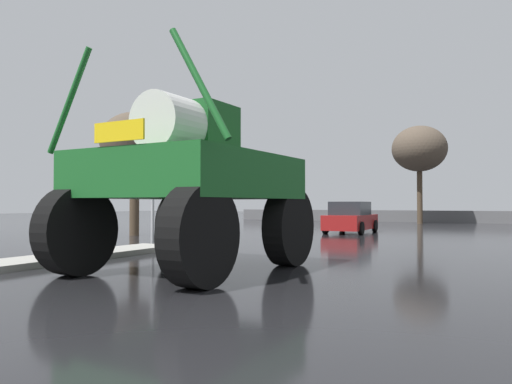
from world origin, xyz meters
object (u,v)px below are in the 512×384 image
object	(u,v)px
sedan_ahead	(351,218)
traffic_signal_far_left	(284,183)
traffic_signal_near_left	(156,156)
bare_tree_left	(135,143)
bare_tree_far_center	(419,149)
oversize_sprayer	(190,183)

from	to	relation	value
sedan_ahead	traffic_signal_far_left	xyz separation A→B (m)	(-5.73, 4.68, 2.00)
traffic_signal_far_left	traffic_signal_near_left	bearing A→B (deg)	-82.73
sedan_ahead	bare_tree_left	xyz separation A→B (m)	(-8.01, -6.43, 3.45)
sedan_ahead	bare_tree_far_center	size ratio (longest dim) A/B	0.59
traffic_signal_near_left	traffic_signal_far_left	distance (m)	14.82
traffic_signal_near_left	traffic_signal_far_left	bearing A→B (deg)	97.27
bare_tree_left	bare_tree_far_center	size ratio (longest dim) A/B	0.79
sedan_ahead	bare_tree_far_center	xyz separation A→B (m)	(1.17, 12.78, 4.58)
oversize_sprayer	sedan_ahead	bearing A→B (deg)	5.07
traffic_signal_near_left	traffic_signal_far_left	size ratio (longest dim) A/B	1.13
oversize_sprayer	bare_tree_left	distance (m)	12.37
bare_tree_left	traffic_signal_near_left	bearing A→B (deg)	-40.82
sedan_ahead	traffic_signal_far_left	distance (m)	7.66
sedan_ahead	traffic_signal_near_left	xyz separation A→B (m)	(-3.86, -10.02, 2.34)
sedan_ahead	traffic_signal_far_left	world-z (taller)	traffic_signal_far_left
traffic_signal_far_left	bare_tree_left	distance (m)	11.43
oversize_sprayer	bare_tree_far_center	world-z (taller)	bare_tree_far_center
traffic_signal_near_left	bare_tree_left	distance (m)	5.60
oversize_sprayer	traffic_signal_near_left	distance (m)	6.77
traffic_signal_near_left	bare_tree_left	size ratio (longest dim) A/B	0.76
oversize_sprayer	bare_tree_left	bearing A→B (deg)	48.78
bare_tree_left	bare_tree_far_center	distance (m)	21.32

